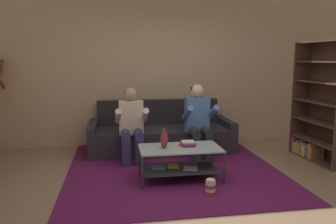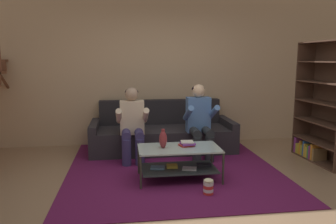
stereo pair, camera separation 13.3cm
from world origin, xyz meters
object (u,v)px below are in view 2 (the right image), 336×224
at_px(coffee_table, 179,159).
at_px(book_stack, 187,144).
at_px(vase, 163,139).
at_px(popcorn_tub, 208,187).
at_px(person_seated_right, 200,119).
at_px(couch, 162,134).
at_px(bookshelf, 324,112).
at_px(person_seated_left, 132,122).

relative_size(coffee_table, book_stack, 4.81).
xyz_separation_m(coffee_table, vase, (-0.22, 0.00, 0.27)).
distance_m(vase, popcorn_tub, 0.86).
height_order(person_seated_right, book_stack, person_seated_right).
relative_size(book_stack, popcorn_tub, 1.13).
height_order(vase, popcorn_tub, vase).
bearing_deg(person_seated_right, vase, -127.04).
distance_m(vase, book_stack, 0.35).
distance_m(couch, book_stack, 1.46).
bearing_deg(book_stack, popcorn_tub, -76.65).
relative_size(book_stack, bookshelf, 0.12).
distance_m(coffee_table, popcorn_tub, 0.63).
bearing_deg(bookshelf, vase, -168.68).
xyz_separation_m(couch, bookshelf, (2.43, -0.98, 0.51)).
bearing_deg(vase, bookshelf, 11.32).
height_order(couch, book_stack, couch).
bearing_deg(popcorn_tub, vase, 131.00).
bearing_deg(person_seated_right, coffee_table, -117.61).
distance_m(person_seated_left, popcorn_tub, 1.79).
distance_m(couch, bookshelf, 2.67).
bearing_deg(coffee_table, popcorn_tub, -64.40).
bearing_deg(vase, coffee_table, -1.11).
xyz_separation_m(coffee_table, popcorn_tub, (0.26, -0.54, -0.19)).
relative_size(person_seated_right, book_stack, 5.34).
relative_size(person_seated_left, coffee_table, 1.07).
bearing_deg(vase, popcorn_tub, -49.00).
relative_size(coffee_table, bookshelf, 0.58).
bearing_deg(person_seated_right, person_seated_left, -179.83).
height_order(couch, coffee_table, couch).
xyz_separation_m(person_seated_right, bookshelf, (1.89, -0.42, 0.15)).
bearing_deg(vase, book_stack, 9.89).
bearing_deg(book_stack, person_seated_right, 66.83).
height_order(book_stack, bookshelf, bookshelf).
relative_size(person_seated_right, bookshelf, 0.64).
height_order(person_seated_right, bookshelf, bookshelf).
bearing_deg(couch, vase, -96.37).
bearing_deg(popcorn_tub, couch, 98.56).
bearing_deg(couch, coffee_table, -88.17).
xyz_separation_m(person_seated_left, coffee_table, (0.59, -0.94, -0.34)).
height_order(couch, person_seated_left, person_seated_left).
xyz_separation_m(person_seated_left, vase, (0.37, -0.94, -0.06)).
bearing_deg(popcorn_tub, person_seated_right, 81.06).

